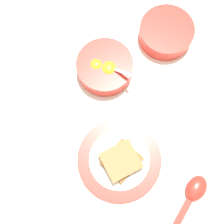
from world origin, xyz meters
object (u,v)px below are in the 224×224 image
Objects in this scene: soup_spoon at (194,193)px; egg_bowl at (105,67)px; toast_plate at (119,160)px; congee_bowl at (166,32)px; toast_sandwich at (121,161)px.

egg_bowl is at bearing 33.29° from soup_spoon.
egg_bowl is 0.71× the size of toast_plate.
toast_plate is at bearing 158.55° from congee_bowl.
toast_plate is 0.02m from toast_sandwich.
toast_sandwich reaches higher than toast_plate.
toast_sandwich reaches higher than soup_spoon.
congee_bowl is at bearing -21.45° from toast_plate.
toast_sandwich is at bearing -171.37° from egg_bowl.
egg_bowl is 1.01× the size of congee_bowl.
toast_sandwich is (-0.25, -0.04, -0.00)m from egg_bowl.
toast_plate is 0.20m from soup_spoon.
soup_spoon is at bearing -146.71° from egg_bowl.
congee_bowl is (0.35, -0.13, 0.00)m from toast_sandwich.
congee_bowl is (0.34, -0.13, 0.02)m from toast_plate.
egg_bowl reaches higher than toast_sandwich.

